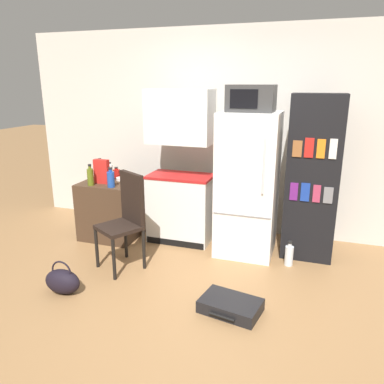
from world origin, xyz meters
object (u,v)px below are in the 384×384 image
object	(u,v)px
bookshelf	(312,179)
suitcase_large_flat	(230,306)
bottle_olive_oil	(90,177)
bottle_blue_soda	(111,179)
bottle_milk_white	(110,170)
microwave	(251,98)
water_bottle_front	(289,255)
bottle_green_tall	(100,171)
bottle_ketchup_red	(117,173)
refrigerator	(248,185)
bowl	(121,179)
cereal_box	(102,171)
chair	(126,214)
kitchen_hutch	(180,174)
handbag	(63,281)
side_table	(113,208)

from	to	relation	value
bookshelf	suitcase_large_flat	world-z (taller)	bookshelf
bottle_olive_oil	bottle_blue_soda	xyz separation A→B (m)	(0.28, 0.01, -0.01)
bottle_milk_white	suitcase_large_flat	size ratio (longest dim) A/B	0.31
microwave	water_bottle_front	xyz separation A→B (m)	(0.53, -0.21, -1.66)
bottle_green_tall	bottle_ketchup_red	distance (m)	0.22
refrigerator	water_bottle_front	xyz separation A→B (m)	(0.53, -0.21, -0.70)
bookshelf	bottle_ketchup_red	distance (m)	2.45
bottle_green_tall	water_bottle_front	xyz separation A→B (m)	(2.43, -0.19, -0.73)
bottle_blue_soda	bookshelf	bearing A→B (deg)	10.42
microwave	bowl	distance (m)	1.93
bowl	suitcase_large_flat	size ratio (longest dim) A/B	0.23
bookshelf	bottle_green_tall	bearing A→B (deg)	-176.90
refrigerator	bowl	size ratio (longest dim) A/B	12.44
cereal_box	chair	bearing A→B (deg)	-42.66
bottle_milk_white	bowl	xyz separation A→B (m)	(0.28, -0.20, -0.06)
microwave	bottle_olive_oil	size ratio (longest dim) A/B	1.89
bookshelf	bottle_milk_white	world-z (taller)	bookshelf
refrigerator	microwave	distance (m)	0.96
bookshelf	cereal_box	xyz separation A→B (m)	(-2.48, -0.30, -0.03)
kitchen_hutch	cereal_box	distance (m)	0.98
refrigerator	bottle_green_tall	size ratio (longest dim) A/B	5.89
microwave	bottle_green_tall	world-z (taller)	microwave
bottle_ketchup_red	kitchen_hutch	bearing A→B (deg)	-2.51
refrigerator	bottle_green_tall	bearing A→B (deg)	-179.31
chair	suitcase_large_flat	bearing A→B (deg)	8.32
kitchen_hutch	bottle_ketchup_red	distance (m)	0.91
bottle_ketchup_red	chair	distance (m)	1.09
refrigerator	cereal_box	distance (m)	1.80
suitcase_large_flat	handbag	distance (m)	1.60
microwave	bookshelf	bearing A→B (deg)	9.75
bottle_blue_soda	handbag	size ratio (longest dim) A/B	0.67
bottle_olive_oil	chair	world-z (taller)	chair
bottle_olive_oil	suitcase_large_flat	world-z (taller)	bottle_olive_oil
bookshelf	bowl	bearing A→B (deg)	-177.76
microwave	bottle_ketchup_red	size ratio (longest dim) A/B	3.47
bottle_olive_oil	water_bottle_front	bearing A→B (deg)	2.37
bottle_blue_soda	handbag	bearing A→B (deg)	-84.49
bowl	refrigerator	bearing A→B (deg)	-0.94
refrigerator	microwave	world-z (taller)	microwave
chair	bottle_green_tall	bearing A→B (deg)	165.68
kitchen_hutch	handbag	size ratio (longest dim) A/B	5.20
bookshelf	bottle_ketchup_red	xyz separation A→B (m)	(-2.45, 0.01, -0.12)
bottle_blue_soda	bottle_milk_white	size ratio (longest dim) A/B	1.35
kitchen_hutch	bottle_blue_soda	world-z (taller)	kitchen_hutch
side_table	refrigerator	xyz separation A→B (m)	(1.73, 0.04, 0.45)
kitchen_hutch	bottle_green_tall	distance (m)	1.06
suitcase_large_flat	water_bottle_front	distance (m)	1.14
kitchen_hutch	bottle_olive_oil	distance (m)	1.09
bottle_green_tall	chair	distance (m)	1.08
bottle_ketchup_red	bowl	xyz separation A→B (m)	(0.12, -0.10, -0.04)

